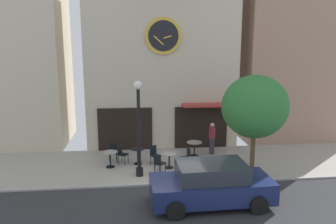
{
  "coord_description": "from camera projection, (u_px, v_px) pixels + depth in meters",
  "views": [
    {
      "loc": [
        -1.56,
        -12.65,
        5.66
      ],
      "look_at": [
        -0.02,
        2.44,
        2.54
      ],
      "focal_mm": 35.68,
      "sensor_mm": 36.0,
      "label": 1
    }
  ],
  "objects": [
    {
      "name": "cafe_chair_under_awning",
      "position": [
        154.0,
        154.0,
        15.84
      ],
      "size": [
        0.56,
        0.56,
        0.9
      ],
      "color": "black",
      "rests_on": "ground_plane"
    },
    {
      "name": "cafe_table_near_curb",
      "position": [
        110.0,
        157.0,
        15.47
      ],
      "size": [
        0.67,
        0.67,
        0.75
      ],
      "color": "black",
      "rests_on": "ground_plane"
    },
    {
      "name": "clock_building",
      "position": [
        161.0,
        41.0,
        18.64
      ],
      "size": [
        8.27,
        4.34,
        11.25
      ],
      "color": "beige",
      "rests_on": "ground_plane"
    },
    {
      "name": "cafe_table_center",
      "position": [
        194.0,
        146.0,
        17.02
      ],
      "size": [
        0.78,
        0.78,
        0.74
      ],
      "color": "black",
      "rests_on": "ground_plane"
    },
    {
      "name": "street_tree",
      "position": [
        255.0,
        107.0,
        13.86
      ],
      "size": [
        2.79,
        2.51,
        4.42
      ],
      "color": "brown",
      "rests_on": "ground_plane"
    },
    {
      "name": "cafe_chair_right_end",
      "position": [
        122.0,
        153.0,
        15.98
      ],
      "size": [
        0.54,
        0.54,
        0.9
      ],
      "color": "black",
      "rests_on": "ground_plane"
    },
    {
      "name": "cafe_chair_corner",
      "position": [
        113.0,
        151.0,
        16.28
      ],
      "size": [
        0.46,
        0.46,
        0.9
      ],
      "color": "black",
      "rests_on": "ground_plane"
    },
    {
      "name": "parked_car_navy",
      "position": [
        211.0,
        184.0,
        11.84
      ],
      "size": [
        4.36,
        2.14,
        1.55
      ],
      "color": "navy",
      "rests_on": "ground_plane"
    },
    {
      "name": "cafe_table_leftmost",
      "position": [
        235.0,
        155.0,
        15.6
      ],
      "size": [
        0.74,
        0.74,
        0.73
      ],
      "color": "black",
      "rests_on": "ground_plane"
    },
    {
      "name": "cafe_chair_by_entrance",
      "position": [
        159.0,
        162.0,
        14.71
      ],
      "size": [
        0.57,
        0.57,
        0.9
      ],
      "color": "black",
      "rests_on": "ground_plane"
    },
    {
      "name": "pedestrian_maroon",
      "position": [
        212.0,
        138.0,
        17.25
      ],
      "size": [
        0.4,
        0.4,
        1.67
      ],
      "color": "#2D2D38",
      "rests_on": "ground_plane"
    },
    {
      "name": "neighbor_building_left",
      "position": [
        17.0,
        40.0,
        18.48
      ],
      "size": [
        5.09,
        4.24,
        11.67
      ],
      "color": "beige",
      "rests_on": "ground_plane"
    },
    {
      "name": "cafe_table_near_door",
      "position": [
        169.0,
        158.0,
        15.37
      ],
      "size": [
        0.7,
        0.7,
        0.72
      ],
      "color": "black",
      "rests_on": "ground_plane"
    },
    {
      "name": "ground_plane",
      "position": [
        177.0,
        193.0,
        12.93
      ],
      "size": [
        26.41,
        11.23,
        0.13
      ],
      "color": "#9E998E"
    },
    {
      "name": "neighbor_building_right",
      "position": [
        292.0,
        5.0,
        19.95
      ],
      "size": [
        6.29,
        4.87,
        15.82
      ],
      "color": "#9E7A66",
      "rests_on": "ground_plane"
    },
    {
      "name": "cafe_chair_curbside",
      "position": [
        187.0,
        156.0,
        15.52
      ],
      "size": [
        0.48,
        0.48,
        0.9
      ],
      "color": "black",
      "rests_on": "ground_plane"
    },
    {
      "name": "cafe_table_center_right",
      "position": [
        138.0,
        153.0,
        15.88
      ],
      "size": [
        0.66,
        0.66,
        0.77
      ],
      "color": "black",
      "rests_on": "ground_plane"
    },
    {
      "name": "street_lamp",
      "position": [
        139.0,
        129.0,
        14.14
      ],
      "size": [
        0.36,
        0.36,
        4.16
      ],
      "color": "black",
      "rests_on": "ground_plane"
    }
  ]
}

